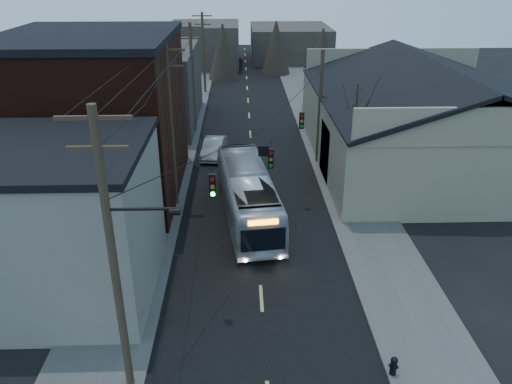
{
  "coord_description": "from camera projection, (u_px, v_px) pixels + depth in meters",
  "views": [
    {
      "loc": [
        -0.84,
        -10.75,
        14.1
      ],
      "look_at": [
        -0.08,
        13.2,
        3.0
      ],
      "focal_mm": 35.0,
      "sensor_mm": 36.0,
      "label": 1
    }
  ],
  "objects": [
    {
      "name": "utility_lines",
      "position": [
        209.0,
        103.0,
        35.42
      ],
      "size": [
        11.24,
        45.28,
        10.5
      ],
      "color": "#382B1E",
      "rests_on": "ground"
    },
    {
      "name": "building_left_far",
      "position": [
        148.0,
        86.0,
        46.6
      ],
      "size": [
        9.0,
        14.0,
        7.0
      ],
      "primitive_type": "cube",
      "color": "#352F2A",
      "rests_on": "ground"
    },
    {
      "name": "building_far_right",
      "position": [
        290.0,
        43.0,
        78.33
      ],
      "size": [
        12.0,
        14.0,
        5.0
      ],
      "primitive_type": "cube",
      "color": "#352F2A",
      "rests_on": "ground"
    },
    {
      "name": "bare_tree",
      "position": [
        353.0,
        139.0,
        32.51
      ],
      "size": [
        0.4,
        0.4,
        7.2
      ],
      "primitive_type": "cone",
      "color": "black",
      "rests_on": "ground"
    },
    {
      "name": "sidewalk_left",
      "position": [
        175.0,
        142.0,
        42.69
      ],
      "size": [
        4.0,
        110.0,
        0.12
      ],
      "primitive_type": "cube",
      "color": "#474744",
      "rests_on": "ground"
    },
    {
      "name": "building_brick",
      "position": [
        96.0,
        120.0,
        31.45
      ],
      "size": [
        10.0,
        12.0,
        10.0
      ],
      "primitive_type": "cube",
      "color": "black",
      "rests_on": "ground"
    },
    {
      "name": "warehouse",
      "position": [
        424.0,
        128.0,
        37.61
      ],
      "size": [
        16.16,
        20.6,
        7.73
      ],
      "color": "gray",
      "rests_on": "ground"
    },
    {
      "name": "sidewalk_right",
      "position": [
        326.0,
        140.0,
        43.07
      ],
      "size": [
        4.0,
        110.0,
        0.12
      ],
      "primitive_type": "cube",
      "color": "#474744",
      "rests_on": "ground"
    },
    {
      "name": "fire_hydrant",
      "position": [
        394.0,
        365.0,
        18.43
      ],
      "size": [
        0.38,
        0.27,
        0.78
      ],
      "rotation": [
        0.0,
        0.0,
        -0.42
      ],
      "color": "black",
      "rests_on": "sidewalk_right"
    },
    {
      "name": "building_far_left",
      "position": [
        205.0,
        45.0,
        73.22
      ],
      "size": [
        10.0,
        12.0,
        6.0
      ],
      "primitive_type": "cube",
      "color": "#352F2A",
      "rests_on": "ground"
    },
    {
      "name": "road_surface",
      "position": [
        251.0,
        142.0,
        42.9
      ],
      "size": [
        9.0,
        110.0,
        0.02
      ],
      "primitive_type": "cube",
      "color": "black",
      "rests_on": "ground"
    },
    {
      "name": "parked_car",
      "position": [
        214.0,
        148.0,
        39.39
      ],
      "size": [
        2.02,
        4.5,
        1.43
      ],
      "primitive_type": "imported",
      "rotation": [
        0.0,
        0.0,
        -0.12
      ],
      "color": "#9A9DA2",
      "rests_on": "ground"
    },
    {
      "name": "bus",
      "position": [
        248.0,
        194.0,
        29.56
      ],
      "size": [
        3.95,
        11.35,
        3.1
      ],
      "primitive_type": "imported",
      "rotation": [
        0.0,
        0.0,
        3.27
      ],
      "color": "#B3B8C0",
      "rests_on": "ground"
    },
    {
      "name": "building_clapboard",
      "position": [
        59.0,
        224.0,
        22.13
      ],
      "size": [
        8.0,
        8.0,
        7.0
      ],
      "primitive_type": "cube",
      "color": "gray",
      "rests_on": "ground"
    }
  ]
}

